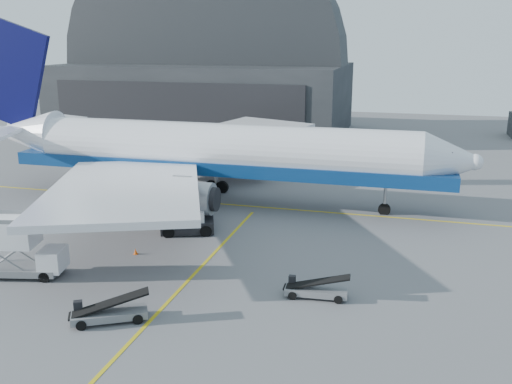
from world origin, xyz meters
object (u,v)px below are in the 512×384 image
(catering_truck, at_px, (16,247))
(belt_loader_a, at_px, (109,313))
(pushback_tug, at_px, (189,224))
(airliner, at_px, (204,151))
(belt_loader_b, at_px, (316,290))

(catering_truck, relative_size, belt_loader_a, 1.41)
(belt_loader_a, bearing_deg, catering_truck, 126.79)
(pushback_tug, height_order, belt_loader_a, pushback_tug)
(airliner, bearing_deg, pushback_tug, -77.66)
(catering_truck, height_order, pushback_tug, catering_truck)
(catering_truck, bearing_deg, belt_loader_a, -37.38)
(belt_loader_b, bearing_deg, airliner, 123.12)
(catering_truck, relative_size, belt_loader_b, 1.49)
(pushback_tug, height_order, belt_loader_b, pushback_tug)
(pushback_tug, bearing_deg, belt_loader_a, -105.69)
(airliner, xyz_separation_m, belt_loader_a, (3.58, -26.45, -4.75))
(catering_truck, bearing_deg, airliner, 61.59)
(airliner, bearing_deg, belt_loader_b, -52.81)
(belt_loader_a, bearing_deg, pushback_tug, 66.15)
(pushback_tug, bearing_deg, airliner, 81.79)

